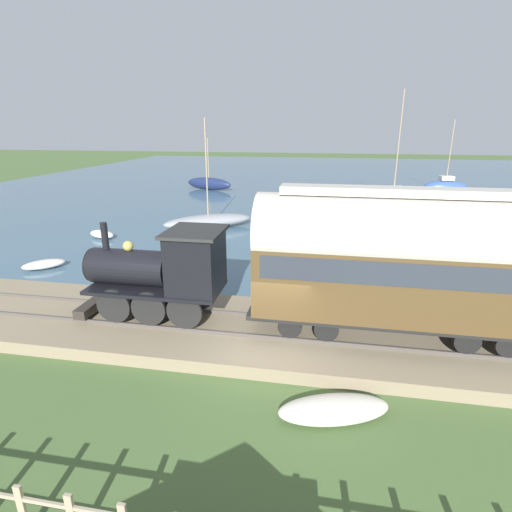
{
  "coord_description": "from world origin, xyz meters",
  "views": [
    {
      "loc": [
        -10.74,
        -1.57,
        6.89
      ],
      "look_at": [
        5.34,
        1.32,
        1.56
      ],
      "focal_mm": 28.0,
      "sensor_mm": 36.0,
      "label": 1
    }
  ],
  "objects_px": {
    "sailboat_yellow": "(393,199)",
    "rowboat_far_out": "(429,287)",
    "rowboat_off_pier": "(276,236)",
    "sailboat_blue": "(445,186)",
    "steam_locomotive": "(165,268)",
    "rowboat_near_shore": "(44,264)",
    "passenger_coach": "(399,258)",
    "sailboat_navy": "(209,184)",
    "beached_dinghy": "(334,409)",
    "sailboat_gray": "(208,221)",
    "rowboat_mid_harbor": "(102,234)"
  },
  "relations": [
    {
      "from": "beached_dinghy",
      "to": "sailboat_gray",
      "type": "bearing_deg",
      "value": 25.51
    },
    {
      "from": "rowboat_off_pier",
      "to": "rowboat_near_shore",
      "type": "height_order",
      "value": "rowboat_near_shore"
    },
    {
      "from": "passenger_coach",
      "to": "beached_dinghy",
      "type": "height_order",
      "value": "passenger_coach"
    },
    {
      "from": "passenger_coach",
      "to": "beached_dinghy",
      "type": "distance_m",
      "value": 4.89
    },
    {
      "from": "sailboat_blue",
      "to": "beached_dinghy",
      "type": "relative_size",
      "value": 2.51
    },
    {
      "from": "rowboat_mid_harbor",
      "to": "rowboat_far_out",
      "type": "bearing_deg",
      "value": -80.63
    },
    {
      "from": "passenger_coach",
      "to": "sailboat_blue",
      "type": "height_order",
      "value": "sailboat_blue"
    },
    {
      "from": "steam_locomotive",
      "to": "sailboat_yellow",
      "type": "bearing_deg",
      "value": -24.12
    },
    {
      "from": "rowboat_off_pier",
      "to": "sailboat_blue",
      "type": "bearing_deg",
      "value": -12.64
    },
    {
      "from": "rowboat_off_pier",
      "to": "rowboat_mid_harbor",
      "type": "height_order",
      "value": "rowboat_mid_harbor"
    },
    {
      "from": "steam_locomotive",
      "to": "passenger_coach",
      "type": "relative_size",
      "value": 0.57
    },
    {
      "from": "sailboat_blue",
      "to": "sailboat_gray",
      "type": "distance_m",
      "value": 28.36
    },
    {
      "from": "sailboat_yellow",
      "to": "sailboat_navy",
      "type": "bearing_deg",
      "value": 56.71
    },
    {
      "from": "passenger_coach",
      "to": "rowboat_mid_harbor",
      "type": "xyz_separation_m",
      "value": [
        10.85,
        16.44,
        -2.88
      ]
    },
    {
      "from": "sailboat_gray",
      "to": "rowboat_near_shore",
      "type": "height_order",
      "value": "sailboat_gray"
    },
    {
      "from": "rowboat_far_out",
      "to": "rowboat_mid_harbor",
      "type": "bearing_deg",
      "value": 50.86
    },
    {
      "from": "sailboat_yellow",
      "to": "sailboat_gray",
      "type": "bearing_deg",
      "value": 113.41
    },
    {
      "from": "sailboat_navy",
      "to": "sailboat_gray",
      "type": "relative_size",
      "value": 0.79
    },
    {
      "from": "steam_locomotive",
      "to": "sailboat_navy",
      "type": "bearing_deg",
      "value": 14.08
    },
    {
      "from": "sailboat_blue",
      "to": "steam_locomotive",
      "type": "bearing_deg",
      "value": 144.75
    },
    {
      "from": "beached_dinghy",
      "to": "rowboat_near_shore",
      "type": "bearing_deg",
      "value": 59.61
    },
    {
      "from": "sailboat_navy",
      "to": "sailboat_yellow",
      "type": "height_order",
      "value": "sailboat_yellow"
    },
    {
      "from": "sailboat_yellow",
      "to": "rowboat_off_pier",
      "type": "relative_size",
      "value": 4.65
    },
    {
      "from": "sailboat_navy",
      "to": "sailboat_blue",
      "type": "distance_m",
      "value": 25.79
    },
    {
      "from": "passenger_coach",
      "to": "sailboat_blue",
      "type": "distance_m",
      "value": 35.62
    },
    {
      "from": "steam_locomotive",
      "to": "rowboat_near_shore",
      "type": "relative_size",
      "value": 2.41
    },
    {
      "from": "rowboat_mid_harbor",
      "to": "rowboat_near_shore",
      "type": "bearing_deg",
      "value": -151.31
    },
    {
      "from": "rowboat_far_out",
      "to": "rowboat_off_pier",
      "type": "bearing_deg",
      "value": 24.19
    },
    {
      "from": "sailboat_blue",
      "to": "rowboat_far_out",
      "type": "bearing_deg",
      "value": 157.0
    },
    {
      "from": "sailboat_yellow",
      "to": "passenger_coach",
      "type": "bearing_deg",
      "value": 159.76
    },
    {
      "from": "rowboat_off_pier",
      "to": "rowboat_near_shore",
      "type": "xyz_separation_m",
      "value": [
        -7.52,
        10.85,
        0.02
      ]
    },
    {
      "from": "sailboat_gray",
      "to": "sailboat_yellow",
      "type": "xyz_separation_m",
      "value": [
        9.93,
        -13.86,
        0.31
      ]
    },
    {
      "from": "sailboat_navy",
      "to": "sailboat_blue",
      "type": "bearing_deg",
      "value": -66.8
    },
    {
      "from": "steam_locomotive",
      "to": "rowboat_mid_harbor",
      "type": "height_order",
      "value": "steam_locomotive"
    },
    {
      "from": "sailboat_navy",
      "to": "sailboat_gray",
      "type": "height_order",
      "value": "sailboat_gray"
    },
    {
      "from": "passenger_coach",
      "to": "sailboat_blue",
      "type": "relative_size",
      "value": 1.19
    },
    {
      "from": "sailboat_blue",
      "to": "sailboat_gray",
      "type": "height_order",
      "value": "sailboat_blue"
    },
    {
      "from": "sailboat_navy",
      "to": "rowboat_far_out",
      "type": "relative_size",
      "value": 2.73
    },
    {
      "from": "rowboat_mid_harbor",
      "to": "rowboat_off_pier",
      "type": "bearing_deg",
      "value": -55.61
    },
    {
      "from": "passenger_coach",
      "to": "rowboat_near_shore",
      "type": "height_order",
      "value": "passenger_coach"
    },
    {
      "from": "sailboat_yellow",
      "to": "rowboat_mid_harbor",
      "type": "relative_size",
      "value": 4.25
    },
    {
      "from": "passenger_coach",
      "to": "sailboat_navy",
      "type": "relative_size",
      "value": 1.54
    },
    {
      "from": "steam_locomotive",
      "to": "rowboat_far_out",
      "type": "relative_size",
      "value": 2.39
    },
    {
      "from": "sailboat_yellow",
      "to": "rowboat_far_out",
      "type": "height_order",
      "value": "sailboat_yellow"
    },
    {
      "from": "sailboat_gray",
      "to": "steam_locomotive",
      "type": "bearing_deg",
      "value": 158.21
    },
    {
      "from": "sailboat_yellow",
      "to": "beached_dinghy",
      "type": "distance_m",
      "value": 28.49
    },
    {
      "from": "steam_locomotive",
      "to": "sailboat_yellow",
      "type": "distance_m",
      "value": 26.87
    },
    {
      "from": "sailboat_blue",
      "to": "rowboat_off_pier",
      "type": "relative_size",
      "value": 3.6
    },
    {
      "from": "sailboat_gray",
      "to": "sailboat_navy",
      "type": "bearing_deg",
      "value": -16.59
    },
    {
      "from": "rowboat_far_out",
      "to": "beached_dinghy",
      "type": "relative_size",
      "value": 0.72
    }
  ]
}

